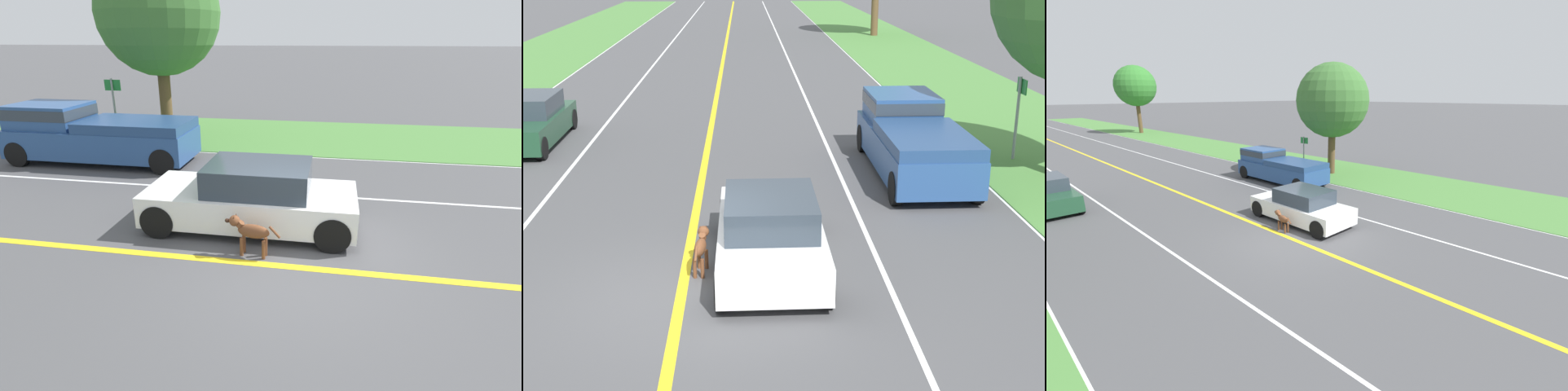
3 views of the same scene
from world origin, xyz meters
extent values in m
plane|color=#4C4C4F|center=(0.00, 0.00, 0.00)|extent=(400.00, 400.00, 0.00)
cube|color=yellow|center=(0.00, 0.00, 0.00)|extent=(0.18, 160.00, 0.01)
cube|color=white|center=(7.00, 0.00, 0.00)|extent=(0.14, 160.00, 0.01)
cube|color=white|center=(3.50, 0.00, 0.00)|extent=(0.10, 160.00, 0.01)
cube|color=#4C843D|center=(10.00, 0.00, 0.01)|extent=(6.00, 160.00, 0.03)
cube|color=white|center=(1.52, 1.12, 0.50)|extent=(1.83, 4.27, 0.63)
cube|color=#2D3842|center=(1.52, 0.95, 1.09)|extent=(1.57, 2.05, 0.56)
cylinder|color=black|center=(2.35, 2.82, 0.34)|extent=(0.22, 0.68, 0.68)
cylinder|color=black|center=(2.35, -0.57, 0.34)|extent=(0.22, 0.68, 0.68)
cylinder|color=black|center=(0.69, 2.82, 0.34)|extent=(0.22, 0.68, 0.68)
cylinder|color=black|center=(0.69, -0.57, 0.34)|extent=(0.22, 0.68, 0.68)
ellipsoid|color=brown|center=(0.28, 0.82, 0.49)|extent=(0.26, 0.61, 0.26)
cylinder|color=brown|center=(0.37, 1.02, 0.18)|extent=(0.07, 0.07, 0.36)
cylinder|color=brown|center=(0.32, 0.61, 0.18)|extent=(0.07, 0.07, 0.36)
cylinder|color=brown|center=(0.24, 1.03, 0.18)|extent=(0.07, 0.07, 0.36)
cylinder|color=brown|center=(0.19, 0.62, 0.18)|extent=(0.07, 0.07, 0.36)
cylinder|color=brown|center=(0.31, 1.07, 0.59)|extent=(0.14, 0.18, 0.16)
sphere|color=brown|center=(0.33, 1.17, 0.65)|extent=(0.23, 0.23, 0.20)
ellipsoid|color=#331E14|center=(0.34, 1.31, 0.63)|extent=(0.10, 0.11, 0.08)
cone|color=#55301C|center=(0.38, 1.16, 0.72)|extent=(0.07, 0.07, 0.09)
cone|color=#55301C|center=(0.27, 1.17, 0.72)|extent=(0.07, 0.07, 0.09)
cylinder|color=brown|center=(0.23, 0.43, 0.53)|extent=(0.07, 0.22, 0.22)
cube|color=#284C84|center=(5.36, 6.64, 0.65)|extent=(2.01, 5.77, 0.85)
cube|color=#284C84|center=(5.36, 8.32, 1.44)|extent=(1.77, 2.18, 0.72)
cube|color=#2D3842|center=(5.36, 8.32, 1.55)|extent=(1.79, 2.20, 0.32)
cube|color=navy|center=(5.36, 5.43, 1.23)|extent=(1.97, 3.28, 0.30)
cylinder|color=black|center=(6.28, 8.99, 0.38)|extent=(0.22, 0.76, 0.76)
cylinder|color=black|center=(6.28, 4.30, 0.38)|extent=(0.22, 0.76, 0.76)
cylinder|color=black|center=(4.44, 8.99, 0.38)|extent=(0.22, 0.76, 0.76)
cylinder|color=black|center=(4.44, 4.30, 0.38)|extent=(0.22, 0.76, 0.76)
cylinder|color=brown|center=(9.12, 6.03, 1.56)|extent=(0.46, 0.46, 3.12)
sphere|color=#3D7033|center=(9.12, 6.03, 4.58)|extent=(4.50, 4.50, 4.50)
cylinder|color=gray|center=(8.42, 7.84, 1.14)|extent=(0.08, 0.08, 2.28)
cube|color=#238438|center=(8.47, 7.84, 2.03)|extent=(0.03, 0.64, 0.40)
camera|label=1|loc=(-6.11, -0.45, 3.72)|focal=28.00mm
camera|label=2|loc=(1.10, -10.96, 5.33)|focal=50.00mm
camera|label=3|loc=(-7.81, -8.35, 4.96)|focal=24.00mm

